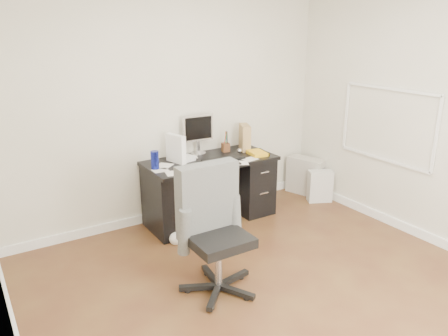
{
  "coord_description": "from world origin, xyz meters",
  "views": [
    {
      "loc": [
        -2.11,
        -2.48,
        2.21
      ],
      "look_at": [
        0.2,
        1.2,
        0.78
      ],
      "focal_mm": 35.0,
      "sensor_mm": 36.0,
      "label": 1
    }
  ],
  "objects_px": {
    "lcd_monitor": "(198,134)",
    "office_chair": "(218,233)",
    "pc_tower": "(306,176)",
    "desk": "(210,188)",
    "wicker_basket": "(169,209)",
    "keyboard": "(223,159)"
  },
  "relations": [
    {
      "from": "lcd_monitor",
      "to": "office_chair",
      "type": "height_order",
      "value": "lcd_monitor"
    },
    {
      "from": "pc_tower",
      "to": "lcd_monitor",
      "type": "bearing_deg",
      "value": 154.23
    },
    {
      "from": "desk",
      "to": "office_chair",
      "type": "height_order",
      "value": "office_chair"
    },
    {
      "from": "wicker_basket",
      "to": "desk",
      "type": "bearing_deg",
      "value": -11.1
    },
    {
      "from": "pc_tower",
      "to": "wicker_basket",
      "type": "relative_size",
      "value": 1.24
    },
    {
      "from": "lcd_monitor",
      "to": "office_chair",
      "type": "bearing_deg",
      "value": -110.1
    },
    {
      "from": "desk",
      "to": "office_chair",
      "type": "relative_size",
      "value": 1.35
    },
    {
      "from": "desk",
      "to": "office_chair",
      "type": "xyz_separation_m",
      "value": [
        -0.69,
        -1.31,
        0.16
      ]
    },
    {
      "from": "pc_tower",
      "to": "wicker_basket",
      "type": "bearing_deg",
      "value": 160.31
    },
    {
      "from": "wicker_basket",
      "to": "keyboard",
      "type": "bearing_deg",
      "value": -20.55
    },
    {
      "from": "lcd_monitor",
      "to": "keyboard",
      "type": "relative_size",
      "value": 0.97
    },
    {
      "from": "keyboard",
      "to": "pc_tower",
      "type": "xyz_separation_m",
      "value": [
        1.44,
        0.18,
        -0.51
      ]
    },
    {
      "from": "lcd_monitor",
      "to": "office_chair",
      "type": "distance_m",
      "value": 1.76
    },
    {
      "from": "desk",
      "to": "pc_tower",
      "type": "height_order",
      "value": "desk"
    },
    {
      "from": "keyboard",
      "to": "pc_tower",
      "type": "bearing_deg",
      "value": 6.53
    },
    {
      "from": "office_chair",
      "to": "wicker_basket",
      "type": "xyz_separation_m",
      "value": [
        0.19,
        1.41,
        -0.36
      ]
    },
    {
      "from": "office_chair",
      "to": "lcd_monitor",
      "type": "bearing_deg",
      "value": 66.61
    },
    {
      "from": "pc_tower",
      "to": "wicker_basket",
      "type": "height_order",
      "value": "pc_tower"
    },
    {
      "from": "office_chair",
      "to": "pc_tower",
      "type": "height_order",
      "value": "office_chair"
    },
    {
      "from": "office_chair",
      "to": "pc_tower",
      "type": "distance_m",
      "value": 2.63
    },
    {
      "from": "keyboard",
      "to": "office_chair",
      "type": "distance_m",
      "value": 1.44
    },
    {
      "from": "keyboard",
      "to": "lcd_monitor",
      "type": "bearing_deg",
      "value": 106.47
    }
  ]
}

